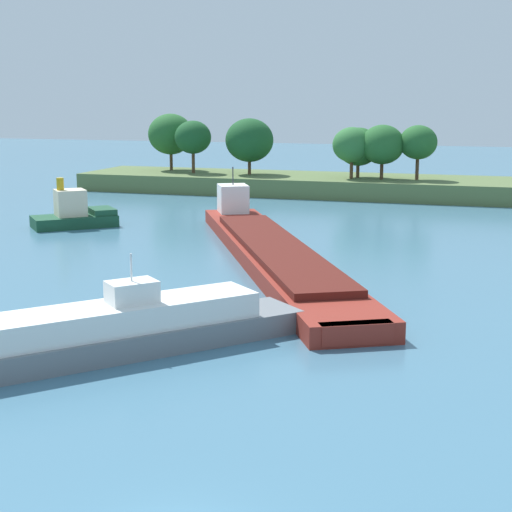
# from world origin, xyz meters

# --- Properties ---
(treeline_island) EXTENTS (63.64, 13.82, 10.44)m
(treeline_island) POSITION_xyz_m (-17.41, 83.74, 3.23)
(treeline_island) COLOR #566B3D
(treeline_island) RESTS_ON ground
(white_riverboat) EXTENTS (19.10, 20.58, 5.02)m
(white_riverboat) POSITION_xyz_m (-11.10, 13.44, 1.18)
(white_riverboat) COLOR slate
(white_riverboat) RESTS_ON ground
(cargo_barge) EXTENTS (24.81, 40.55, 5.81)m
(cargo_barge) POSITION_xyz_m (-8.81, 39.45, 0.90)
(cargo_barge) COLOR maroon
(cargo_barge) RESTS_ON ground
(tugboat) EXTENTS (8.72, 8.46, 4.93)m
(tugboat) POSITION_xyz_m (-31.94, 49.53, 1.25)
(tugboat) COLOR #19472D
(tugboat) RESTS_ON ground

